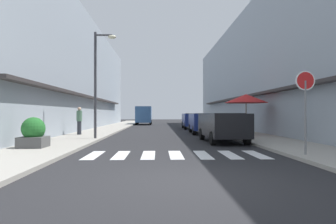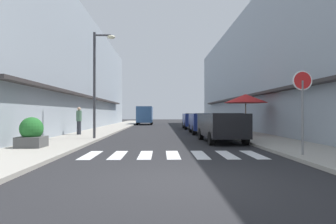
% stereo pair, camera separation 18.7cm
% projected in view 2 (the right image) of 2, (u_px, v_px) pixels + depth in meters
% --- Properties ---
extents(ground_plane, '(101.02, 101.02, 0.00)m').
position_uv_depth(ground_plane, '(166.00, 131.00, 24.78)').
color(ground_plane, '#232326').
extents(sidewalk_left, '(2.85, 64.28, 0.12)m').
position_uv_depth(sidewalk_left, '(103.00, 130.00, 24.65)').
color(sidewalk_left, '#9E998E').
rests_on(sidewalk_left, ground_plane).
extents(sidewalk_right, '(2.85, 64.28, 0.12)m').
position_uv_depth(sidewalk_right, '(227.00, 130.00, 24.90)').
color(sidewalk_right, '#9E998E').
rests_on(sidewalk_right, ground_plane).
extents(building_row_left, '(5.50, 43.33, 9.96)m').
position_uv_depth(building_row_left, '(61.00, 73.00, 25.88)').
color(building_row_left, '#939EA8').
rests_on(building_row_left, ground_plane).
extents(building_row_right, '(5.50, 43.33, 10.15)m').
position_uv_depth(building_row_right, '(269.00, 72.00, 26.32)').
color(building_row_right, '#939EA8').
rests_on(building_row_right, ground_plane).
extents(crosswalk, '(6.15, 2.20, 0.01)m').
position_uv_depth(crosswalk, '(173.00, 155.00, 10.50)').
color(crosswalk, silver).
rests_on(crosswalk, ground_plane).
extents(parked_car_near, '(1.91, 4.42, 1.47)m').
position_uv_depth(parked_car_near, '(221.00, 124.00, 15.16)').
color(parked_car_near, black).
rests_on(parked_car_near, ground_plane).
extents(parked_car_mid, '(1.88, 4.48, 1.47)m').
position_uv_depth(parked_car_mid, '(203.00, 121.00, 21.64)').
color(parked_car_mid, navy).
rests_on(parked_car_mid, ground_plane).
extents(parked_car_far, '(1.87, 4.43, 1.47)m').
position_uv_depth(parked_car_far, '(193.00, 119.00, 28.46)').
color(parked_car_far, navy).
rests_on(parked_car_far, ground_plane).
extents(delivery_van, '(2.01, 5.40, 2.37)m').
position_uv_depth(delivery_van, '(145.00, 114.00, 39.60)').
color(delivery_van, '#33598C').
rests_on(delivery_van, ground_plane).
extents(round_street_sign, '(0.65, 0.07, 2.72)m').
position_uv_depth(round_street_sign, '(302.00, 90.00, 9.73)').
color(round_street_sign, slate).
rests_on(round_street_sign, sidewalk_right).
extents(street_lamp, '(1.19, 0.28, 5.72)m').
position_uv_depth(street_lamp, '(98.00, 74.00, 16.23)').
color(street_lamp, '#38383D').
rests_on(street_lamp, sidewalk_left).
extents(cafe_umbrella, '(2.72, 2.72, 2.56)m').
position_uv_depth(cafe_umbrella, '(246.00, 99.00, 19.02)').
color(cafe_umbrella, '#262626').
rests_on(cafe_umbrella, sidewalk_right).
extents(planter_corner, '(0.98, 0.98, 1.19)m').
position_uv_depth(planter_corner, '(32.00, 133.00, 11.87)').
color(planter_corner, '#4C4C4C').
rests_on(planter_corner, sidewalk_left).
extents(pedestrian_walking_near, '(0.34, 0.34, 1.75)m').
position_uv_depth(pedestrian_walking_near, '(79.00, 120.00, 19.08)').
color(pedestrian_walking_near, '#282B33').
rests_on(pedestrian_walking_near, sidewalk_left).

